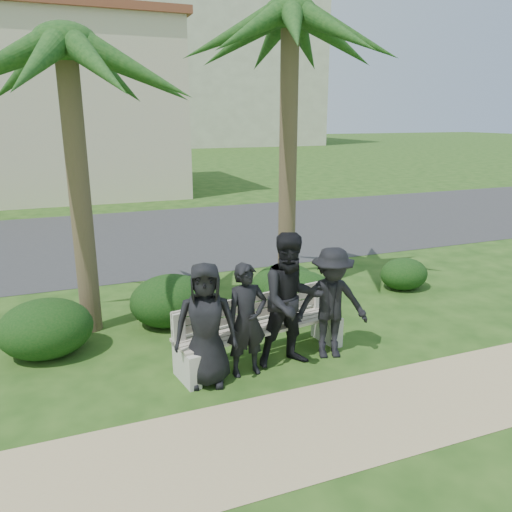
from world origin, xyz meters
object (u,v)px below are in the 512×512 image
object	(u,v)px
man_d	(331,303)
man_b	(247,320)
palm_left	(65,46)
palm_right	(290,18)
man_c	(291,301)
park_bench	(261,333)
man_a	(206,325)

from	to	relation	value
man_d	man_b	bearing A→B (deg)	-162.57
palm_left	palm_right	xyz separation A→B (m)	(3.60, 0.37, 0.65)
man_b	man_c	bearing A→B (deg)	0.23
palm_left	man_c	bearing A→B (deg)	-41.85
park_bench	man_b	xyz separation A→B (m)	(-0.34, -0.33, 0.37)
man_c	man_d	distance (m)	0.64
man_b	palm_left	distance (m)	4.54
palm_left	man_b	bearing A→B (deg)	-50.90
man_a	man_c	distance (m)	1.22
man_a	man_b	world-z (taller)	man_a
palm_right	man_b	bearing A→B (deg)	-123.99
man_d	palm_right	xyz separation A→B (m)	(0.49, 2.58, 4.10)
man_a	palm_right	world-z (taller)	palm_right
park_bench	man_d	world-z (taller)	man_d
man_b	man_c	xyz separation A→B (m)	(0.65, 0.03, 0.17)
man_d	palm_right	world-z (taller)	palm_right
park_bench	man_a	xyz separation A→B (m)	(-0.90, -0.37, 0.42)
man_b	palm_right	world-z (taller)	palm_right
man_a	man_c	bearing A→B (deg)	19.36
park_bench	man_b	world-z (taller)	man_b
man_b	man_c	size ratio (longest dim) A/B	0.82
man_a	man_d	distance (m)	1.84
man_c	man_a	bearing A→B (deg)	-173.55
man_b	man_a	bearing A→B (deg)	-177.63
man_b	man_d	xyz separation A→B (m)	(1.27, 0.04, 0.04)
man_a	man_c	size ratio (longest dim) A/B	0.86
park_bench	palm_left	distance (m)	4.83
man_a	man_b	size ratio (longest dim) A/B	1.05
park_bench	man_d	xyz separation A→B (m)	(0.94, -0.28, 0.41)
man_a	man_b	bearing A→B (deg)	20.51
park_bench	man_d	bearing A→B (deg)	-26.55
man_d	palm_left	size ratio (longest dim) A/B	0.31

